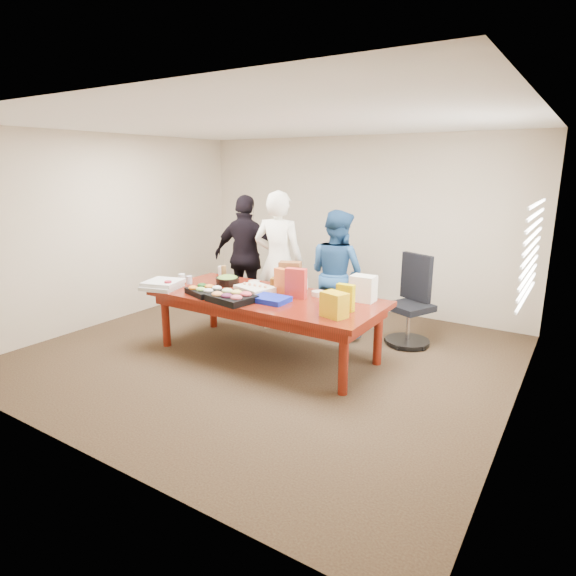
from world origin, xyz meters
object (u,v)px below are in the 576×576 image
Objects in this scene: office_chair at (410,303)px; salad_bowl at (228,281)px; conference_table at (267,325)px; sheet_cake at (255,289)px; person_center at (279,262)px; person_right at (337,274)px.

office_chair is 2.35m from salad_bowl.
conference_table is at bearing -112.67° from office_chair.
sheet_cake is (-0.20, 0.04, 0.41)m from conference_table.
salad_bowl is at bearing 167.37° from conference_table.
office_chair is 0.57× the size of person_center.
person_center is 6.37× the size of salad_bowl.
office_chair reaches higher than conference_table.
person_center is 0.88m from sheet_cake.
person_center is at bearing 31.85° from person_right.
office_chair is 2.49× the size of sheet_cake.
conference_table is 6.30× the size of sheet_cake.
person_right is 1.45m from salad_bowl.
conference_table is 1.14m from person_center.
salad_bowl is (-1.10, -0.94, -0.05)m from person_right.
office_chair is (1.34, 1.26, 0.18)m from conference_table.
salad_bowl is at bearing -127.96° from office_chair.
office_chair is 1.02m from person_right.
person_center reaches higher than sheet_cake.
person_right is (0.37, 1.10, 0.47)m from conference_table.
sheet_cake is at bearing 92.68° from person_center.
sheet_cake is 1.46× the size of salad_bowl.
person_right is at bearing -175.52° from person_center.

